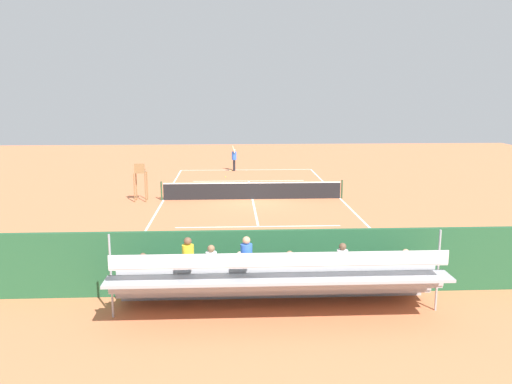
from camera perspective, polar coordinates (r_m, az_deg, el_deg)
The scene contains 11 objects.
ground_plane at distance 29.92m, azimuth -0.38°, elevation -0.78°, with size 60.00×60.00×0.00m, color #CC7047.
court_line_markings at distance 29.96m, azimuth -0.39°, elevation -0.76°, with size 10.10×22.20×0.01m.
tennis_net at distance 29.82m, azimuth -0.38°, elevation 0.16°, with size 10.30×0.10×1.07m.
backdrop_wall at distance 16.15m, azimuth 1.79°, elevation -7.54°, with size 18.00×0.16×2.00m, color #235633.
bleacher_stand at distance 14.92m, azimuth 1.96°, elevation -9.41°, with size 9.06×2.40×2.48m.
umpire_chair at distance 29.82m, azimuth -12.36°, elevation 1.49°, with size 0.67×0.67×2.14m.
courtside_bench at distance 17.38m, azimuth 10.31°, elevation -7.90°, with size 1.80×0.40×0.93m.
equipment_bag at distance 17.09m, azimuth 4.80°, elevation -9.43°, with size 0.90×0.36×0.36m, color black.
tennis_player at distance 40.18m, azimuth -2.37°, elevation 3.74°, with size 0.42×0.55×1.93m.
tennis_racket at distance 40.50m, azimuth -2.75°, elevation 2.36°, with size 0.58×0.33×0.03m.
tennis_ball_near at distance 37.42m, azimuth -3.31°, elevation 1.66°, with size 0.07×0.07×0.07m, color #CCDB33.
Camera 1 is at (1.26, 29.25, 6.16)m, focal length 37.13 mm.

